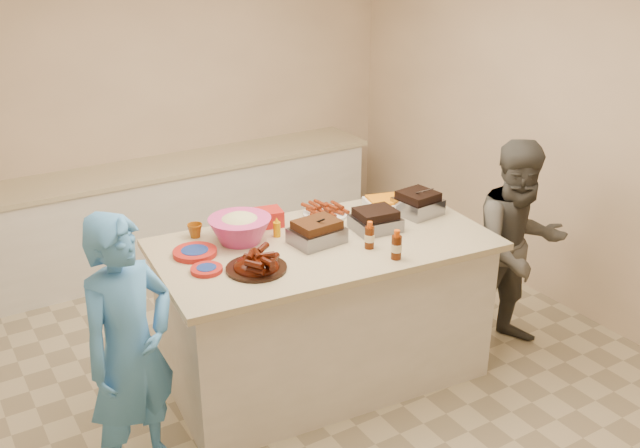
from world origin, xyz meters
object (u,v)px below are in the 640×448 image
coleslaw_bowl (241,241)px  mustard_bottle (277,236)px  plastic_cup (196,237)px  roasting_pan (417,213)px  guest_gray (506,343)px  bbq_bottle_b (369,248)px  rib_platter (256,270)px  bbq_bottle_a (396,259)px  island (324,374)px

coleslaw_bowl → mustard_bottle: size_ratio=3.03×
plastic_cup → roasting_pan: bearing=-16.2°
mustard_bottle → guest_gray: bearing=-20.6°
bbq_bottle_b → guest_gray: bearing=-6.6°
rib_platter → bbq_bottle_a: (0.77, -0.30, 0.00)m
bbq_bottle_a → bbq_bottle_b: size_ratio=1.05×
plastic_cup → island: bearing=-36.3°
mustard_bottle → coleslaw_bowl: bearing=167.6°
coleslaw_bowl → bbq_bottle_a: coleslaw_bowl is taller
bbq_bottle_b → roasting_pan: bearing=25.5°
rib_platter → guest_gray: (1.87, -0.23, -0.98)m
roasting_pan → bbq_bottle_a: bearing=-144.6°
rib_platter → bbq_bottle_a: 0.82m
plastic_cup → guest_gray: bearing=-22.9°
guest_gray → island: bearing=177.3°
bbq_bottle_a → mustard_bottle: bbq_bottle_a is taller
island → guest_gray: size_ratio=1.37×
rib_platter → plastic_cup: size_ratio=3.66×
island → roasting_pan: bearing=9.9°
mustard_bottle → plastic_cup: size_ratio=1.34×
rib_platter → mustard_bottle: (0.33, 0.35, 0.00)m
bbq_bottle_b → island: bearing=128.9°
coleslaw_bowl → island: bearing=-31.7°
island → guest_gray: bearing=-9.7°
roasting_pan → bbq_bottle_b: 0.67m
roasting_pan → mustard_bottle: (-1.00, 0.16, -0.00)m
island → bbq_bottle_b: 1.03m
coleslaw_bowl → bbq_bottle_b: 0.80m
coleslaw_bowl → guest_gray: size_ratio=0.26×
rib_platter → bbq_bottle_b: bbq_bottle_b is taller
bbq_bottle_a → plastic_cup: 1.27m
rib_platter → mustard_bottle: 0.48m
rib_platter → bbq_bottle_a: size_ratio=1.93×
coleslaw_bowl → bbq_bottle_b: coleslaw_bowl is taller
roasting_pan → bbq_bottle_a: bbq_bottle_a is taller
guest_gray → bbq_bottle_b: bearing=-174.2°
rib_platter → bbq_bottle_b: (0.72, -0.10, 0.00)m
island → roasting_pan: 1.26m
plastic_cup → coleslaw_bowl: bearing=-44.5°
bbq_bottle_b → bbq_bottle_a: bearing=-76.9°
roasting_pan → plastic_cup: 1.50m
guest_gray → plastic_cup: bearing=169.5°
island → rib_platter: 1.13m
roasting_pan → plastic_cup: roasting_pan is taller
island → rib_platter: (-0.54, -0.13, 0.98)m
bbq_bottle_a → guest_gray: size_ratio=0.12×
roasting_pan → coleslaw_bowl: bearing=164.2°
bbq_bottle_a → guest_gray: (1.10, 0.07, -0.98)m
roasting_pan → rib_platter: bearing=-177.8°
plastic_cup → bbq_bottle_a: bearing=-45.9°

